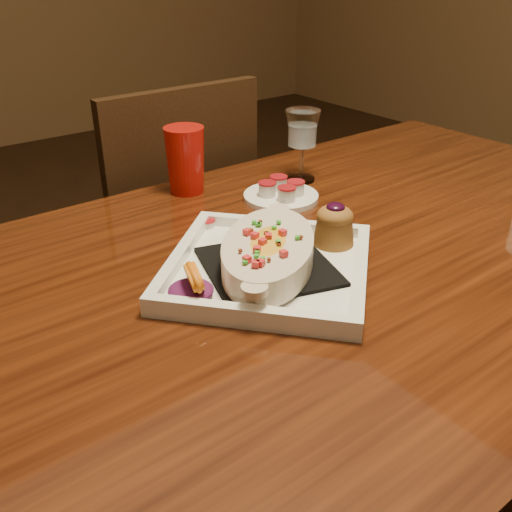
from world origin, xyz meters
TOP-DOWN VIEW (x-y plane):
  - table at (0.00, 0.00)m, footprint 1.50×0.90m
  - chair_far at (-0.00, 0.63)m, footprint 0.42×0.42m
  - plate at (-0.15, 0.00)m, footprint 0.42×0.42m
  - goblet at (0.15, 0.28)m, footprint 0.07×0.07m
  - saucer at (0.05, 0.22)m, footprint 0.15×0.15m
  - creamer_loose at (-0.15, 0.19)m, footprint 0.03×0.03m
  - red_tumbler at (-0.08, 0.38)m, footprint 0.08×0.08m

SIDE VIEW (x-z plane):
  - chair_far at x=0.00m, z-range 0.04..0.97m
  - table at x=0.00m, z-range 0.28..1.03m
  - saucer at x=0.05m, z-range 0.71..0.81m
  - creamer_loose at x=-0.15m, z-range 0.75..0.78m
  - plate at x=-0.15m, z-range 0.74..0.82m
  - red_tumbler at x=-0.08m, z-range 0.75..0.88m
  - goblet at x=0.15m, z-range 0.78..0.93m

